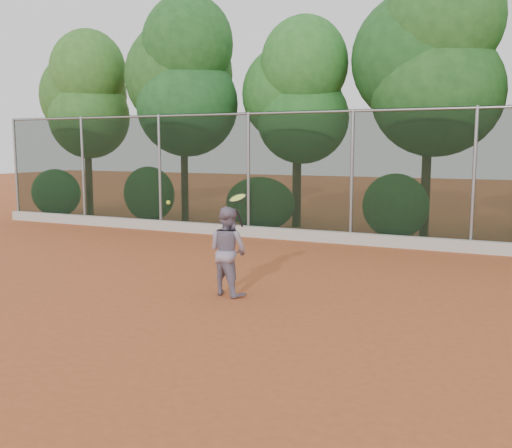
% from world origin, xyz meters
% --- Properties ---
extents(ground, '(80.00, 80.00, 0.00)m').
position_xyz_m(ground, '(0.00, 0.00, 0.00)').
color(ground, '#A74F27').
rests_on(ground, ground).
extents(concrete_curb, '(24.00, 0.20, 0.30)m').
position_xyz_m(concrete_curb, '(0.00, 6.82, 0.15)').
color(concrete_curb, '#B9B6AC').
rests_on(concrete_curb, ground).
extents(tennis_player, '(0.88, 0.77, 1.53)m').
position_xyz_m(tennis_player, '(-0.49, 0.91, 0.77)').
color(tennis_player, gray).
rests_on(tennis_player, ground).
extents(chainlink_fence, '(24.09, 0.09, 3.50)m').
position_xyz_m(chainlink_fence, '(-0.00, 7.00, 1.86)').
color(chainlink_fence, black).
rests_on(chainlink_fence, ground).
extents(foliage_backdrop, '(23.70, 3.63, 7.55)m').
position_xyz_m(foliage_backdrop, '(-0.55, 8.98, 4.40)').
color(foliage_backdrop, '#48331B').
rests_on(foliage_backdrop, ground).
extents(tennis_racket, '(0.41, 0.40, 0.58)m').
position_xyz_m(tennis_racket, '(-0.27, 0.86, 1.65)').
color(tennis_racket, black).
rests_on(tennis_racket, ground).
extents(tennis_ball_in_flight, '(0.07, 0.07, 0.07)m').
position_xyz_m(tennis_ball_in_flight, '(-1.61, 0.80, 1.57)').
color(tennis_ball_in_flight, '#C1DA31').
rests_on(tennis_ball_in_flight, ground).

